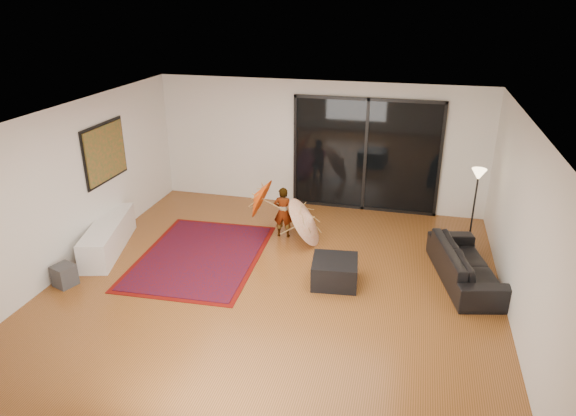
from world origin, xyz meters
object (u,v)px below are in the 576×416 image
(sofa, at_px, (466,264))
(ottoman, at_px, (335,272))
(media_console, at_px, (108,236))
(child, at_px, (283,212))

(sofa, bearing_deg, ottoman, 93.08)
(ottoman, bearing_deg, sofa, 16.40)
(sofa, xyz_separation_m, ottoman, (-2.04, -0.60, -0.09))
(media_console, xyz_separation_m, sofa, (6.20, 0.44, 0.03))
(child, bearing_deg, sofa, 160.83)
(ottoman, distance_m, child, 1.95)
(sofa, bearing_deg, child, 61.68)
(sofa, relative_size, ottoman, 2.80)
(ottoman, bearing_deg, media_console, 177.74)
(media_console, bearing_deg, sofa, -11.49)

